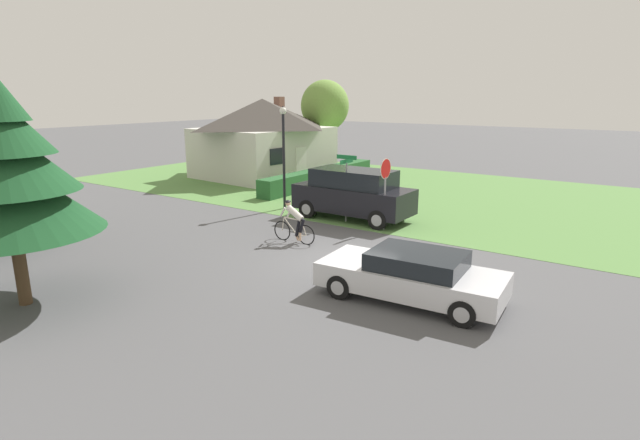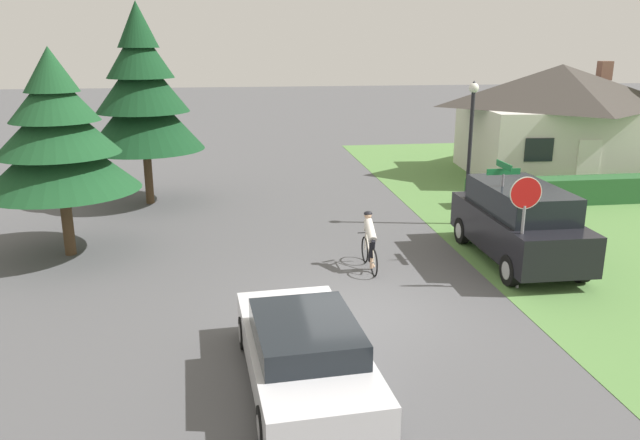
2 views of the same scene
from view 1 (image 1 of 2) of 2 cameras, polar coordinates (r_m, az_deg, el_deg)
ground_plane at (r=15.34m, az=3.06°, el=-4.73°), size 140.00×140.00×0.00m
grass_verge_right at (r=26.94m, az=8.55°, el=3.40°), size 16.00×36.00×0.01m
cottage_house at (r=31.37m, az=-6.51°, el=9.47°), size 8.21×7.20×4.82m
hedge_row at (r=28.01m, az=0.05°, el=4.94°), size 9.77×0.90×0.94m
sedan_left_lane at (r=12.56m, az=10.45°, el=-6.27°), size 2.17×4.63×1.26m
cyclist at (r=17.10m, az=-2.97°, el=-0.24°), size 0.44×1.73×1.48m
parked_suv_right at (r=20.27m, az=3.82°, el=3.04°), size 2.06×4.84×2.05m
stop_sign at (r=18.55m, az=7.47°, el=4.62°), size 0.76×0.07×2.70m
street_lamp at (r=21.92m, az=-4.18°, el=8.62°), size 0.30×0.30×4.50m
street_name_sign at (r=19.70m, az=3.03°, el=5.05°), size 0.90×0.90×2.67m
conifer_tall_near at (r=13.52m, az=-32.27°, el=4.68°), size 4.06×4.06×5.52m
deciduous_tree_right at (r=35.22m, az=0.56°, el=12.90°), size 3.31×3.31×5.95m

